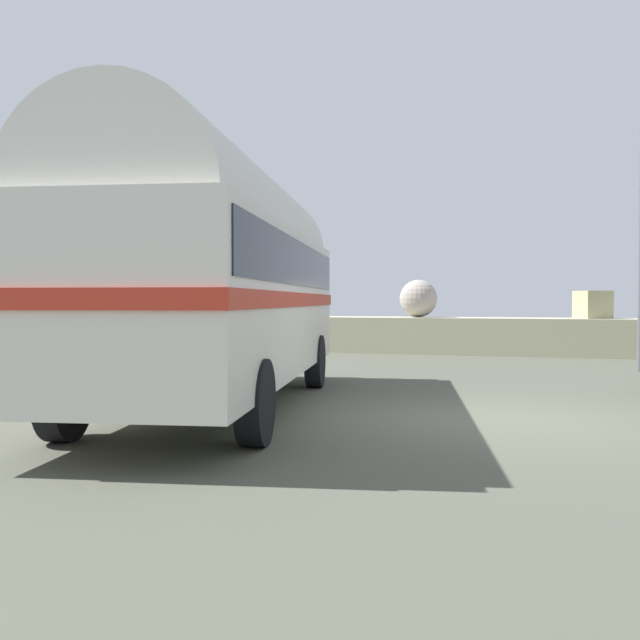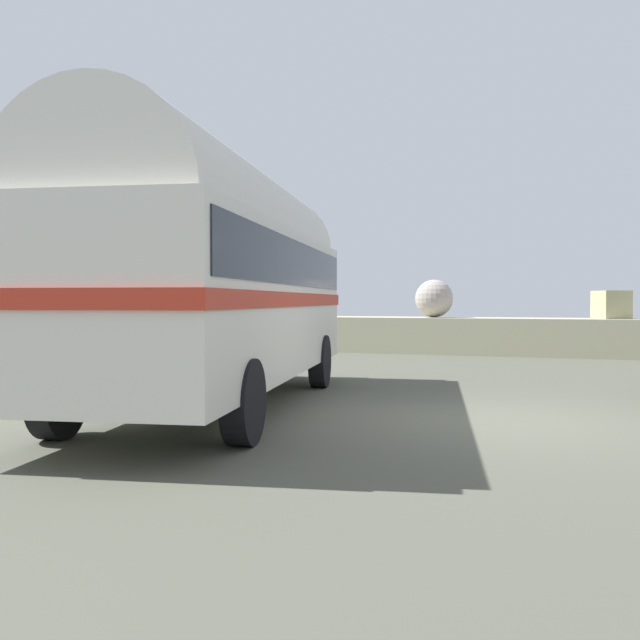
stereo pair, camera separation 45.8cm
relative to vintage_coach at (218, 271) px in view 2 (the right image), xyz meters
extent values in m
cube|color=#4B4C40|center=(4.01, 0.14, -2.04)|extent=(32.00, 26.00, 0.02)
cube|color=#A7A384|center=(4.01, 11.94, -1.50)|extent=(31.36, 1.80, 1.10)
cube|color=#9CA48E|center=(-7.85, 11.55, -0.27)|extent=(1.67, 1.52, 1.37)
cube|color=#99A18E|center=(-3.74, 11.47, -0.34)|extent=(1.33, 1.10, 1.22)
sphere|color=#A2978E|center=(1.10, 12.04, -0.37)|extent=(1.15, 1.15, 1.15)
cube|color=tan|center=(6.11, 11.99, -0.55)|extent=(1.09, 1.11, 0.79)
cylinder|color=black|center=(-1.54, 2.37, -1.55)|extent=(0.44, 0.99, 0.96)
cylinder|color=black|center=(0.64, 2.75, -1.55)|extent=(0.44, 0.99, 0.96)
cylinder|color=black|center=(-0.64, -2.76, -1.55)|extent=(0.44, 0.99, 0.96)
cylinder|color=black|center=(1.54, -2.38, -1.55)|extent=(0.44, 0.99, 0.96)
cube|color=silver|center=(0.00, 0.00, -0.48)|extent=(3.82, 8.69, 2.10)
cylinder|color=silver|center=(0.00, 0.00, 0.57)|extent=(3.56, 8.32, 2.20)
cube|color=#B52F1D|center=(0.00, 0.00, -0.42)|extent=(3.88, 8.78, 0.20)
cube|color=black|center=(0.00, 0.00, 0.10)|extent=(3.80, 8.36, 0.64)
cube|color=silver|center=(-0.74, 4.20, -1.35)|extent=(2.27, 0.55, 0.28)
camera|label=1|loc=(4.41, -9.45, -0.44)|focal=39.28mm
camera|label=2|loc=(4.84, -9.31, -0.44)|focal=39.28mm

